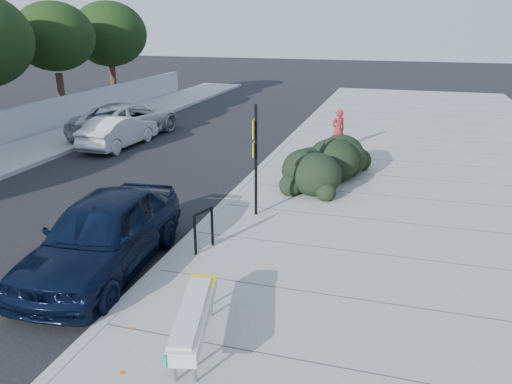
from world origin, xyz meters
TOP-DOWN VIEW (x-y plane):
  - ground at (0.00, 0.00)m, footprint 120.00×120.00m
  - sidewalk_near at (5.60, 5.00)m, footprint 11.20×50.00m
  - curb_near at (0.00, 5.00)m, footprint 0.22×50.00m
  - curb_far at (-8.00, 5.00)m, footprint 0.22×50.00m
  - tree_far_e at (-12.50, 14.00)m, footprint 4.00×4.00m
  - tree_far_f at (-12.50, 19.00)m, footprint 4.40×4.40m
  - bench at (1.75, -2.09)m, footprint 0.94×2.25m
  - bike_rack at (0.60, 1.16)m, footprint 0.24×0.62m
  - sign_post at (1.08, 3.54)m, footprint 0.13×0.33m
  - hedge at (2.49, 7.00)m, footprint 2.24×4.02m
  - sedan_navy at (-1.13, -0.04)m, footprint 2.30×4.94m
  - wagon_silver at (-6.57, 9.59)m, footprint 1.56×4.05m
  - suv_silver at (-7.21, 11.34)m, footprint 3.22×5.85m
  - pedestrian at (2.22, 11.13)m, footprint 0.68×0.64m

SIDE VIEW (x-z plane):
  - ground at x=0.00m, z-range 0.00..0.00m
  - sidewalk_near at x=5.60m, z-range 0.00..0.15m
  - curb_near at x=0.00m, z-range 0.00..0.17m
  - curb_far at x=-8.00m, z-range 0.00..0.17m
  - wagon_silver at x=-6.57m, z-range 0.00..1.32m
  - bench at x=1.75m, z-range 0.34..1.01m
  - bike_rack at x=0.60m, z-range 0.25..1.18m
  - suv_silver at x=-7.21m, z-range 0.00..1.55m
  - sedan_navy at x=-1.13m, z-range 0.00..1.64m
  - hedge at x=2.49m, z-range 0.15..1.61m
  - pedestrian at x=2.22m, z-range 0.15..1.71m
  - sign_post at x=1.08m, z-range 0.33..3.22m
  - tree_far_e at x=-12.50m, z-range 1.23..7.13m
  - tree_far_f at x=-12.50m, z-range 1.15..7.22m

